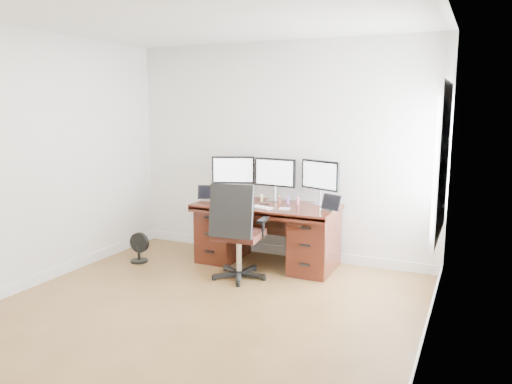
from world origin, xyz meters
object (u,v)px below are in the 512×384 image
at_px(office_chair, 237,248).
at_px(floor_fan, 139,248).
at_px(monitor_center, 275,174).
at_px(keyboard, 262,207).
at_px(desk, 267,232).

relative_size(office_chair, floor_fan, 2.98).
relative_size(office_chair, monitor_center, 2.00).
distance_m(floor_fan, monitor_center, 1.92).
relative_size(monitor_center, keyboard, 2.12).
bearing_deg(office_chair, keyboard, 67.60).
distance_m(floor_fan, keyboard, 1.66).
bearing_deg(keyboard, office_chair, -89.72).
bearing_deg(desk, floor_fan, -158.19).
xyz_separation_m(desk, monitor_center, (-0.00, 0.24, 0.68)).
bearing_deg(keyboard, desk, 114.87).
height_order(monitor_center, keyboard, monitor_center).
distance_m(monitor_center, keyboard, 0.58).
bearing_deg(keyboard, floor_fan, -150.05).
bearing_deg(desk, keyboard, -82.01).
xyz_separation_m(floor_fan, monitor_center, (1.48, 0.83, 0.91)).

